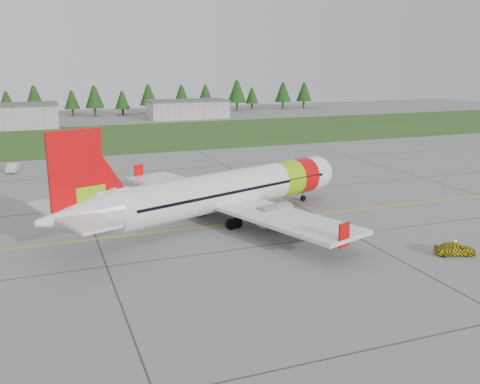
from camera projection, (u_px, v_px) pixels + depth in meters
name	position (u px, v px, depth m)	size (l,w,h in m)	color
ground	(264.00, 246.00, 52.00)	(320.00, 320.00, 0.00)	gray
aircraft	(224.00, 191.00, 59.67)	(37.09, 35.22, 11.67)	white
follow_me_car	(456.00, 236.00, 49.18)	(1.47, 1.24, 3.65)	yellow
service_van	(12.00, 159.00, 86.06)	(1.49, 1.41, 4.28)	silver
grass_strip	(126.00, 137.00, 126.35)	(320.00, 50.00, 0.03)	#30561E
taxi_guideline	(235.00, 223.00, 59.25)	(120.00, 0.25, 0.02)	gold
hangar_east	(187.00, 110.00, 167.05)	(24.00, 12.00, 5.20)	#A8A8A3
treeline	(98.00, 100.00, 175.94)	(160.00, 8.00, 10.00)	#1C3F14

